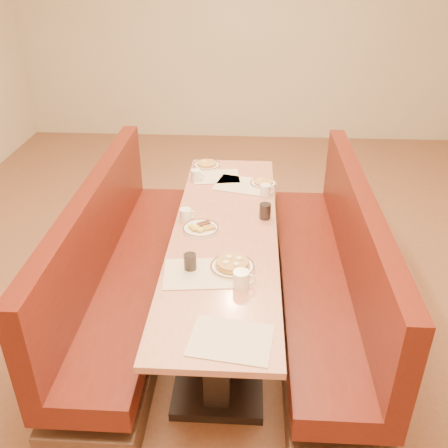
# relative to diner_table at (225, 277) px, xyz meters

# --- Properties ---
(ground) EXTENTS (8.00, 8.00, 0.00)m
(ground) POSITION_rel_diner_table_xyz_m (0.00, 0.00, -0.37)
(ground) COLOR #9E6647
(ground) RESTS_ON ground
(room_envelope) EXTENTS (6.04, 8.04, 2.82)m
(room_envelope) POSITION_rel_diner_table_xyz_m (0.00, 0.00, 1.56)
(room_envelope) COLOR beige
(room_envelope) RESTS_ON ground
(diner_table) EXTENTS (0.70, 2.50, 0.75)m
(diner_table) POSITION_rel_diner_table_xyz_m (0.00, 0.00, 0.00)
(diner_table) COLOR black
(diner_table) RESTS_ON ground
(booth_left) EXTENTS (0.55, 2.50, 1.05)m
(booth_left) POSITION_rel_diner_table_xyz_m (-0.73, 0.00, -0.01)
(booth_left) COLOR #4C3326
(booth_left) RESTS_ON ground
(booth_right) EXTENTS (0.55, 2.50, 1.05)m
(booth_right) POSITION_rel_diner_table_xyz_m (0.73, 0.00, -0.01)
(booth_right) COLOR #4C3326
(booth_right) RESTS_ON ground
(placemat_near_left) EXTENTS (0.45, 0.35, 0.00)m
(placemat_near_left) POSITION_rel_diner_table_xyz_m (-0.12, -0.50, 0.38)
(placemat_near_left) COLOR beige
(placemat_near_left) RESTS_ON diner_table
(placemat_near_right) EXTENTS (0.44, 0.35, 0.00)m
(placemat_near_right) POSITION_rel_diner_table_xyz_m (0.09, -1.05, 0.38)
(placemat_near_right) COLOR beige
(placemat_near_right) RESTS_ON diner_table
(placemat_far_left) EXTENTS (0.41, 0.33, 0.00)m
(placemat_far_left) POSITION_rel_diner_table_xyz_m (-0.12, 0.89, 0.38)
(placemat_far_left) COLOR beige
(placemat_far_left) RESTS_ON diner_table
(placemat_far_right) EXTENTS (0.48, 0.40, 0.00)m
(placemat_far_right) POSITION_rel_diner_table_xyz_m (0.10, 0.74, 0.38)
(placemat_far_right) COLOR beige
(placemat_far_right) RESTS_ON diner_table
(pancake_plate) EXTENTS (0.27, 0.27, 0.06)m
(pancake_plate) POSITION_rel_diner_table_xyz_m (0.07, -0.43, 0.40)
(pancake_plate) COLOR white
(pancake_plate) RESTS_ON diner_table
(eggs_plate) EXTENTS (0.25, 0.25, 0.05)m
(eggs_plate) POSITION_rel_diner_table_xyz_m (-0.16, 0.01, 0.39)
(eggs_plate) COLOR white
(eggs_plate) RESTS_ON diner_table
(extra_plate_mid) EXTENTS (0.22, 0.22, 0.04)m
(extra_plate_mid) POSITION_rel_diner_table_xyz_m (0.27, 0.76, 0.39)
(extra_plate_mid) COLOR white
(extra_plate_mid) RESTS_ON diner_table
(extra_plate_far) EXTENTS (0.24, 0.24, 0.05)m
(extra_plate_far) POSITION_rel_diner_table_xyz_m (-0.22, 1.10, 0.39)
(extra_plate_far) COLOR white
(extra_plate_far) RESTS_ON diner_table
(coffee_mug_a) EXTENTS (0.13, 0.09, 0.10)m
(coffee_mug_a) POSITION_rel_diner_table_xyz_m (0.13, -0.60, 0.43)
(coffee_mug_a) COLOR white
(coffee_mug_a) RESTS_ON diner_table
(coffee_mug_b) EXTENTS (0.11, 0.08, 0.09)m
(coffee_mug_b) POSITION_rel_diner_table_xyz_m (-0.28, 0.14, 0.42)
(coffee_mug_b) COLOR white
(coffee_mug_b) RESTS_ON diner_table
(coffee_mug_c) EXTENTS (0.11, 0.08, 0.09)m
(coffee_mug_c) POSITION_rel_diner_table_xyz_m (0.28, 0.57, 0.42)
(coffee_mug_c) COLOR white
(coffee_mug_c) RESTS_ON diner_table
(coffee_mug_d) EXTENTS (0.11, 0.08, 0.09)m
(coffee_mug_d) POSITION_rel_diner_table_xyz_m (-0.28, 0.82, 0.42)
(coffee_mug_d) COLOR white
(coffee_mug_d) RESTS_ON diner_table
(soda_tumbler_near) EXTENTS (0.07, 0.07, 0.10)m
(soda_tumbler_near) POSITION_rel_diner_table_xyz_m (-0.18, -0.45, 0.43)
(soda_tumbler_near) COLOR black
(soda_tumbler_near) RESTS_ON diner_table
(soda_tumbler_mid) EXTENTS (0.08, 0.08, 0.11)m
(soda_tumbler_mid) POSITION_rel_diner_table_xyz_m (0.27, 0.20, 0.43)
(soda_tumbler_mid) COLOR black
(soda_tumbler_mid) RESTS_ON diner_table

